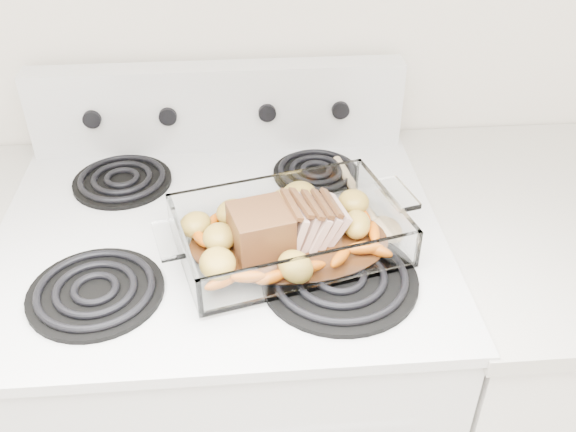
{
  "coord_description": "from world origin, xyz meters",
  "views": [
    {
      "loc": [
        0.05,
        0.74,
        1.61
      ],
      "look_at": [
        0.12,
        1.6,
        0.99
      ],
      "focal_mm": 40.0,
      "sensor_mm": 36.0,
      "label": 1
    }
  ],
  "objects": [
    {
      "name": "electric_range",
      "position": [
        0.0,
        1.66,
        0.48
      ],
      "size": [
        0.78,
        0.7,
        1.12
      ],
      "color": "silver",
      "rests_on": "ground"
    },
    {
      "name": "baking_dish",
      "position": [
        0.12,
        1.58,
        0.96
      ],
      "size": [
        0.36,
        0.24,
        0.07
      ],
      "rotation": [
        0.0,
        0.0,
        0.25
      ],
      "color": "white",
      "rests_on": "electric_range"
    },
    {
      "name": "counter_right",
      "position": [
        0.67,
        1.66,
        0.47
      ],
      "size": [
        0.58,
        0.68,
        0.93
      ],
      "color": "white",
      "rests_on": "ground"
    },
    {
      "name": "roast_vegetables",
      "position": [
        0.11,
        1.62,
        0.97
      ],
      "size": [
        0.37,
        0.2,
        0.05
      ],
      "rotation": [
        0.0,
        0.0,
        -0.06
      ],
      "color": "#DF600F",
      "rests_on": "baking_dish"
    },
    {
      "name": "wooden_spoon",
      "position": [
        0.27,
        1.67,
        0.94
      ],
      "size": [
        0.09,
        0.28,
        0.02
      ],
      "rotation": [
        0.0,
        0.0,
        0.16
      ],
      "color": "#C8AD8F",
      "rests_on": "electric_range"
    },
    {
      "name": "pork_roast",
      "position": [
        0.1,
        1.58,
        0.99
      ],
      "size": [
        0.19,
        0.09,
        0.08
      ],
      "rotation": [
        0.0,
        0.0,
        0.23
      ],
      "color": "brown",
      "rests_on": "baking_dish"
    }
  ]
}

